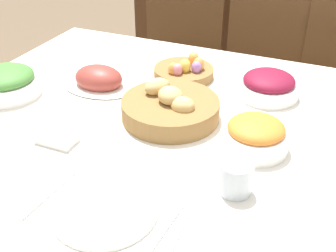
{
  "coord_description": "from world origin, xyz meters",
  "views": [
    {
      "loc": [
        0.36,
        -0.99,
        1.41
      ],
      "look_at": [
        -0.02,
        -0.09,
        0.8
      ],
      "focal_mm": 45.0,
      "sensor_mm": 36.0,
      "label": 1
    }
  ],
  "objects_px": {
    "knife": "(165,229)",
    "fork": "(51,193)",
    "sideboard": "(235,32)",
    "spoon": "(178,233)",
    "drinking_cup": "(236,178)",
    "chair_far_center": "(258,70)",
    "carrot_bowl": "(255,135)",
    "egg_basket": "(185,71)",
    "beet_salad_bowl": "(268,85)",
    "butter_dish": "(57,137)",
    "green_salad_bowl": "(6,82)",
    "dinner_plate": "(105,209)",
    "bread_basket": "(170,107)",
    "chair_far_left": "(178,56)",
    "ham_platter": "(99,80)"
  },
  "relations": [
    {
      "from": "dinner_plate",
      "to": "knife",
      "type": "xyz_separation_m",
      "value": [
        0.14,
        0.0,
        -0.0
      ]
    },
    {
      "from": "egg_basket",
      "to": "butter_dish",
      "type": "relative_size",
      "value": 1.96
    },
    {
      "from": "spoon",
      "to": "chair_far_left",
      "type": "bearing_deg",
      "value": 107.8
    },
    {
      "from": "chair_far_center",
      "to": "carrot_bowl",
      "type": "height_order",
      "value": "chair_far_center"
    },
    {
      "from": "dinner_plate",
      "to": "chair_far_center",
      "type": "bearing_deg",
      "value": 87.75
    },
    {
      "from": "chair_far_left",
      "to": "sideboard",
      "type": "bearing_deg",
      "value": 73.84
    },
    {
      "from": "knife",
      "to": "drinking_cup",
      "type": "distance_m",
      "value": 0.21
    },
    {
      "from": "dinner_plate",
      "to": "fork",
      "type": "xyz_separation_m",
      "value": [
        -0.14,
        0.0,
        -0.0
      ]
    },
    {
      "from": "bread_basket",
      "to": "knife",
      "type": "height_order",
      "value": "bread_basket"
    },
    {
      "from": "fork",
      "to": "sideboard",
      "type": "bearing_deg",
      "value": 97.35
    },
    {
      "from": "sideboard",
      "to": "ham_platter",
      "type": "relative_size",
      "value": 4.82
    },
    {
      "from": "green_salad_bowl",
      "to": "butter_dish",
      "type": "bearing_deg",
      "value": -28.13
    },
    {
      "from": "chair_far_center",
      "to": "beet_salad_bowl",
      "type": "xyz_separation_m",
      "value": [
        0.16,
        -0.69,
        0.26
      ]
    },
    {
      "from": "knife",
      "to": "carrot_bowl",
      "type": "bearing_deg",
      "value": 78.89
    },
    {
      "from": "egg_basket",
      "to": "green_salad_bowl",
      "type": "height_order",
      "value": "green_salad_bowl"
    },
    {
      "from": "drinking_cup",
      "to": "bread_basket",
      "type": "bearing_deg",
      "value": 137.16
    },
    {
      "from": "fork",
      "to": "drinking_cup",
      "type": "relative_size",
      "value": 2.47
    },
    {
      "from": "beet_salad_bowl",
      "to": "butter_dish",
      "type": "distance_m",
      "value": 0.69
    },
    {
      "from": "drinking_cup",
      "to": "butter_dish",
      "type": "bearing_deg",
      "value": 179.26
    },
    {
      "from": "sideboard",
      "to": "drinking_cup",
      "type": "bearing_deg",
      "value": -75.2
    },
    {
      "from": "chair_far_center",
      "to": "knife",
      "type": "relative_size",
      "value": 5.14
    },
    {
      "from": "drinking_cup",
      "to": "dinner_plate",
      "type": "bearing_deg",
      "value": -143.99
    },
    {
      "from": "bread_basket",
      "to": "drinking_cup",
      "type": "xyz_separation_m",
      "value": [
        0.27,
        -0.25,
        0.0
      ]
    },
    {
      "from": "egg_basket",
      "to": "drinking_cup",
      "type": "height_order",
      "value": "same"
    },
    {
      "from": "drinking_cup",
      "to": "egg_basket",
      "type": "bearing_deg",
      "value": 122.08
    },
    {
      "from": "bread_basket",
      "to": "carrot_bowl",
      "type": "xyz_separation_m",
      "value": [
        0.27,
        -0.06,
        0.01
      ]
    },
    {
      "from": "egg_basket",
      "to": "carrot_bowl",
      "type": "bearing_deg",
      "value": -45.51
    },
    {
      "from": "chair_far_left",
      "to": "bread_basket",
      "type": "distance_m",
      "value": 1.04
    },
    {
      "from": "chair_far_left",
      "to": "ham_platter",
      "type": "height_order",
      "value": "chair_far_left"
    },
    {
      "from": "carrot_bowl",
      "to": "green_salad_bowl",
      "type": "height_order",
      "value": "green_salad_bowl"
    },
    {
      "from": "sideboard",
      "to": "egg_basket",
      "type": "xyz_separation_m",
      "value": [
        0.17,
        -1.37,
        0.32
      ]
    },
    {
      "from": "beet_salad_bowl",
      "to": "bread_basket",
      "type": "bearing_deg",
      "value": -133.04
    },
    {
      "from": "chair_far_center",
      "to": "carrot_bowl",
      "type": "distance_m",
      "value": 1.06
    },
    {
      "from": "bread_basket",
      "to": "dinner_plate",
      "type": "relative_size",
      "value": 1.22
    },
    {
      "from": "knife",
      "to": "fork",
      "type": "bearing_deg",
      "value": -175.77
    },
    {
      "from": "fork",
      "to": "butter_dish",
      "type": "relative_size",
      "value": 1.82
    },
    {
      "from": "spoon",
      "to": "drinking_cup",
      "type": "height_order",
      "value": "drinking_cup"
    },
    {
      "from": "beet_salad_bowl",
      "to": "egg_basket",
      "type": "bearing_deg",
      "value": 175.53
    },
    {
      "from": "carrot_bowl",
      "to": "beet_salad_bowl",
      "type": "xyz_separation_m",
      "value": [
        -0.03,
        0.31,
        -0.0
      ]
    },
    {
      "from": "spoon",
      "to": "butter_dish",
      "type": "distance_m",
      "value": 0.47
    },
    {
      "from": "chair_far_center",
      "to": "spoon",
      "type": "xyz_separation_m",
      "value": [
        0.12,
        -1.37,
        0.23
      ]
    },
    {
      "from": "ham_platter",
      "to": "spoon",
      "type": "xyz_separation_m",
      "value": [
        0.5,
        -0.52,
        -0.03
      ]
    },
    {
      "from": "chair_far_center",
      "to": "sideboard",
      "type": "height_order",
      "value": "chair_far_center"
    },
    {
      "from": "ham_platter",
      "to": "carrot_bowl",
      "type": "distance_m",
      "value": 0.59
    },
    {
      "from": "butter_dish",
      "to": "ham_platter",
      "type": "bearing_deg",
      "value": 101.38
    },
    {
      "from": "egg_basket",
      "to": "dinner_plate",
      "type": "xyz_separation_m",
      "value": [
        0.09,
        -0.7,
        -0.02
      ]
    },
    {
      "from": "egg_basket",
      "to": "beet_salad_bowl",
      "type": "distance_m",
      "value": 0.3
    },
    {
      "from": "ham_platter",
      "to": "beet_salad_bowl",
      "type": "distance_m",
      "value": 0.57
    },
    {
      "from": "butter_dish",
      "to": "sideboard",
      "type": "bearing_deg",
      "value": 89.95
    },
    {
      "from": "green_salad_bowl",
      "to": "beet_salad_bowl",
      "type": "bearing_deg",
      "value": 22.47
    }
  ]
}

